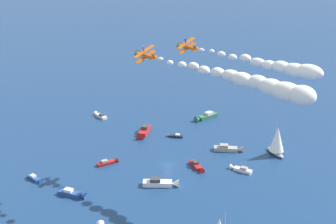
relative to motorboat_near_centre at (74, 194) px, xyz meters
The scene contains 19 objects.
ground_plane 31.20m from the motorboat_near_centre, 23.48° to the left, with size 2000.00×2000.00×0.00m, color navy.
motorboat_near_centre is the anchor object (origin of this frame).
motorboat_far_port 47.89m from the motorboat_near_centre, 43.31° to the left, with size 5.40×3.08×1.53m.
motorboat_far_stbd 38.05m from the motorboat_near_centre, 13.85° to the left, with size 3.25×7.66×2.16m.
motorboat_inshore 20.28m from the motorboat_near_centre, 57.95° to the left, with size 6.88×3.94×1.94m.
motorboat_offshore 68.47m from the motorboat_near_centre, 43.53° to the left, with size 10.08×6.77×2.90m.
motorboat_trailing 15.21m from the motorboat_near_centre, 135.09° to the left, with size 4.90×5.70×1.74m.
motorboat_ahead 24.75m from the motorboat_near_centre, ahead, with size 10.52×4.78×2.96m.
motorboat_mid_cluster 44.87m from the motorboat_near_centre, 56.66° to the left, with size 6.65×10.69×3.04m.
motorboat_outer_ring_b 49.39m from the motorboat_near_centre, ahead, with size 6.20×5.93×1.98m.
sailboat_outer_ring_d 65.59m from the motorboat_near_centre, 11.73° to the left, with size 5.40×8.61×10.72m.
motorboat_outer_ring_e 53.74m from the motorboat_near_centre, 20.51° to the left, with size 9.71×5.07×2.73m.
motorboat_outer_ring_f 57.76m from the motorboat_near_centre, 79.53° to the left, with size 4.98×7.01×2.04m.
biplane_lead 42.32m from the motorboat_near_centre, 19.20° to the left, with size 6.72×6.92×3.94m.
wingwalker_lead 43.76m from the motorboat_near_centre, 18.74° to the left, with size 1.23×0.94×1.51m.
smoke_trail_lead 60.38m from the motorboat_near_centre, 27.72° to the right, with size 29.05×38.99×5.54m.
biplane_wingman 52.83m from the motorboat_near_centre, 27.10° to the left, with size 6.72×6.92×3.94m.
wingwalker_wingman 53.76m from the motorboat_near_centre, 26.96° to the left, with size 1.23×0.94×1.51m.
smoke_trail_wingman 65.10m from the motorboat_near_centre, ahead, with size 25.38×32.88×4.96m.
Camera 1 is at (-25.22, -129.73, 69.52)m, focal length 51.76 mm.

